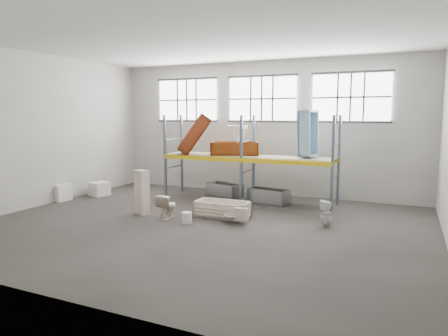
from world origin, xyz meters
The scene contains 33 objects.
floor centered at (0.00, 0.00, -0.05)m, with size 12.00×10.00×0.10m, color #46403C.
ceiling centered at (0.00, 0.00, 5.05)m, with size 12.00×10.00×0.10m, color silver.
wall_back centered at (0.00, 5.05, 2.50)m, with size 12.00×0.10×5.00m, color #A4A198.
wall_front centered at (0.00, -5.05, 2.50)m, with size 12.00×0.10×5.00m, color #B4B0A6.
wall_left centered at (-6.05, 0.00, 2.50)m, with size 0.10×10.00×5.00m, color #9D9A92.
window_left centered at (-3.20, 4.94, 3.60)m, with size 2.60×0.04×1.60m, color white.
window_mid centered at (0.00, 4.94, 3.60)m, with size 2.60×0.04×1.60m, color white.
window_right centered at (3.20, 4.94, 3.60)m, with size 2.60×0.04×1.60m, color white.
rack_upright_la centered at (-3.00, 2.90, 1.50)m, with size 0.08×0.08×3.00m, color slate.
rack_upright_lb centered at (-3.00, 4.10, 1.50)m, with size 0.08×0.08×3.00m, color slate.
rack_upright_ma centered at (0.00, 2.90, 1.50)m, with size 0.08×0.08×3.00m, color slate.
rack_upright_mb centered at (0.00, 4.10, 1.50)m, with size 0.08×0.08×3.00m, color slate.
rack_upright_ra centered at (3.00, 2.90, 1.50)m, with size 0.08×0.08×3.00m, color slate.
rack_upright_rb centered at (3.00, 4.10, 1.50)m, with size 0.08×0.08×3.00m, color slate.
rack_beam_front centered at (0.00, 2.90, 1.50)m, with size 6.00×0.10×0.14m, color yellow.
rack_beam_back centered at (0.00, 4.10, 1.50)m, with size 6.00×0.10×0.14m, color yellow.
shelf_deck centered at (0.00, 3.50, 1.58)m, with size 5.90×1.10×0.03m, color gray.
wet_patch centered at (0.00, 2.70, 0.00)m, with size 1.80×1.80×0.00m, color black.
bathtub_beige centered at (0.16, 1.02, 0.24)m, with size 1.61×0.76×0.47m, color beige, non-canonical shape.
cistern_spare centered at (0.98, 0.51, 0.28)m, with size 0.37×0.18×0.35m, color beige.
sink_in_tub centered at (0.67, 0.53, 0.16)m, with size 0.46×0.46×0.16m, color #F4D5C9.
toilet_beige centered at (-1.26, 0.25, 0.36)m, with size 0.40×0.70×0.71m, color beige.
cistern_tall centered at (-2.21, 0.36, 0.67)m, with size 0.43×0.28×1.35m, color beige.
toilet_white centered at (3.15, 1.25, 0.36)m, with size 0.33×0.33×0.73m, color white.
steel_tub_left centered at (-1.02, 3.80, 0.25)m, with size 1.35×0.63×0.50m, color #B8BBBF, non-canonical shape.
steel_tub_right centered at (0.83, 3.38, 0.25)m, with size 1.37×0.64×0.50m, color #A4A7AB, non-canonical shape.
rust_tub_flat centered at (-0.51, 3.57, 1.82)m, with size 1.68×0.79×0.47m, color #884E10, non-canonical shape.
rust_tub_tilted centered at (-2.04, 3.38, 2.29)m, with size 1.56×0.73×0.44m, color maroon, non-canonical shape.
sink_on_shelf centered at (-0.33, 3.39, 2.09)m, with size 0.67×0.52×0.60m, color white.
blue_tub_upright centered at (2.07, 3.64, 2.40)m, with size 1.50×0.70×0.42m, color #84ACC9, non-canonical shape.
bucket centered at (-0.44, -0.03, 0.16)m, with size 0.27×0.27×0.32m, color white.
carton_near centered at (-6.10, 0.81, 0.29)m, with size 0.68×0.59×0.59m, color white.
carton_far centered at (-5.40, 2.07, 0.25)m, with size 0.61×0.61×0.50m, color white.
Camera 1 is at (5.04, -9.64, 3.01)m, focal length 32.53 mm.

